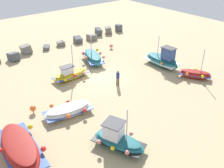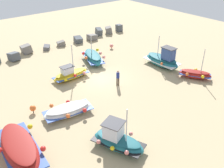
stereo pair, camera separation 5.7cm
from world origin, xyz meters
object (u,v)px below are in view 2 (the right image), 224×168
(fishing_boat_2, at_px, (163,60))
(person_walking, at_px, (118,77))
(fishing_boat_5, at_px, (71,74))
(fishing_boat_0, at_px, (68,110))
(fishing_boat_3, at_px, (20,148))
(mooring_buoy_0, at_px, (33,108))
(fishing_boat_6, at_px, (117,140))
(fishing_boat_8, at_px, (93,57))
(fishing_boat_7, at_px, (195,74))
(mooring_buoy_1, at_px, (111,46))

(fishing_boat_2, height_order, person_walking, fishing_boat_2)
(fishing_boat_5, bearing_deg, fishing_boat_0, 56.95)
(fishing_boat_3, xyz_separation_m, mooring_buoy_0, (2.59, 4.04, -0.23))
(fishing_boat_2, bearing_deg, fishing_boat_6, -62.46)
(fishing_boat_6, xyz_separation_m, fishing_boat_8, (6.74, 12.52, -0.07))
(fishing_boat_7, bearing_deg, fishing_boat_2, -26.06)
(fishing_boat_8, distance_m, mooring_buoy_1, 4.85)
(fishing_boat_2, relative_size, fishing_boat_7, 1.32)
(person_walking, bearing_deg, fishing_boat_2, 124.91)
(fishing_boat_3, distance_m, fishing_boat_8, 15.21)
(fishing_boat_2, xyz_separation_m, fishing_boat_5, (-9.62, 3.83, -0.26))
(mooring_buoy_1, bearing_deg, mooring_buoy_0, -152.71)
(fishing_boat_3, distance_m, fishing_boat_5, 10.80)
(mooring_buoy_1, bearing_deg, fishing_boat_0, -142.02)
(fishing_boat_2, relative_size, mooring_buoy_1, 7.03)
(fishing_boat_3, xyz_separation_m, fishing_boat_5, (8.01, 7.24, -0.16))
(fishing_boat_3, relative_size, fishing_boat_8, 1.18)
(fishing_boat_6, relative_size, mooring_buoy_0, 5.72)
(fishing_boat_7, bearing_deg, fishing_boat_5, 20.29)
(person_walking, relative_size, mooring_buoy_1, 2.63)
(fishing_boat_0, bearing_deg, fishing_boat_3, 31.46)
(mooring_buoy_1, bearing_deg, fishing_boat_3, -145.81)
(fishing_boat_7, xyz_separation_m, fishing_boat_8, (-5.88, 9.81, 0.15))
(fishing_boat_7, relative_size, fishing_boat_8, 0.74)
(fishing_boat_6, bearing_deg, fishing_boat_5, -36.23)
(fishing_boat_0, distance_m, fishing_boat_6, 5.39)
(person_walking, bearing_deg, fishing_boat_6, -7.53)
(fishing_boat_5, distance_m, mooring_buoy_1, 9.40)
(fishing_boat_2, relative_size, mooring_buoy_0, 6.32)
(fishing_boat_3, relative_size, person_walking, 3.26)
(fishing_boat_2, distance_m, mooring_buoy_0, 15.06)
(mooring_buoy_1, bearing_deg, fishing_boat_5, -154.91)
(fishing_boat_0, height_order, fishing_boat_2, fishing_boat_2)
(fishing_boat_6, distance_m, fishing_boat_8, 14.22)
(fishing_boat_0, bearing_deg, mooring_buoy_0, -35.82)
(fishing_boat_0, distance_m, fishing_boat_2, 13.02)
(person_walking, bearing_deg, fishing_boat_0, -46.88)
(fishing_boat_2, bearing_deg, fishing_boat_0, -85.09)
(fishing_boat_3, height_order, fishing_boat_7, fishing_boat_7)
(mooring_buoy_0, relative_size, mooring_buoy_1, 1.11)
(fishing_boat_0, xyz_separation_m, fishing_boat_2, (12.94, 1.42, 0.34))
(fishing_boat_2, xyz_separation_m, mooring_buoy_1, (-1.11, 7.81, -0.38))
(fishing_boat_7, xyz_separation_m, person_walking, (-7.17, 3.77, 0.50))
(fishing_boat_6, bearing_deg, fishing_boat_8, -50.64)
(fishing_boat_2, bearing_deg, mooring_buoy_0, -93.76)
(mooring_buoy_0, height_order, mooring_buoy_1, mooring_buoy_0)
(fishing_boat_3, relative_size, mooring_buoy_1, 8.57)
(fishing_boat_3, distance_m, fishing_boat_6, 6.35)
(mooring_buoy_0, bearing_deg, fishing_boat_6, -69.23)
(fishing_boat_5, height_order, fishing_boat_7, fishing_boat_5)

